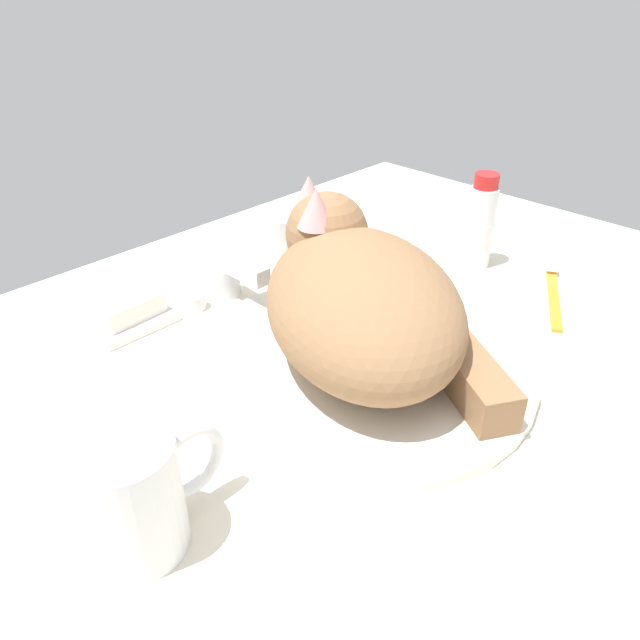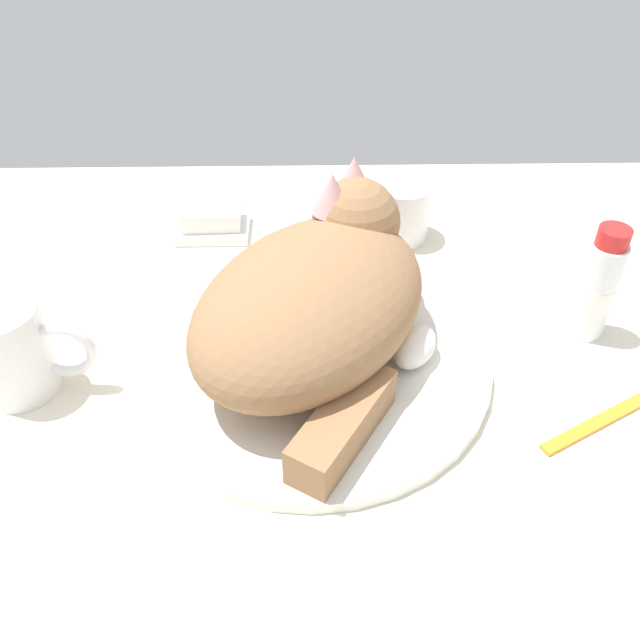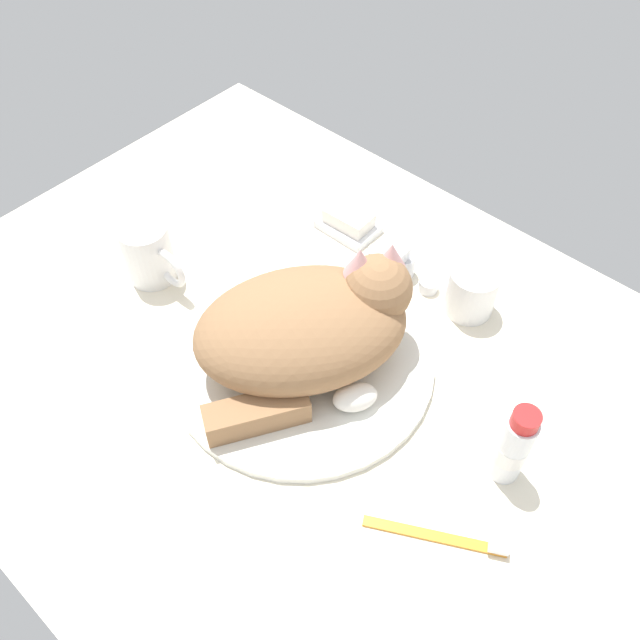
# 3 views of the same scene
# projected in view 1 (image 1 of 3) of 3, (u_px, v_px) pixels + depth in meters

# --- Properties ---
(ground_plane) EXTENTS (1.10, 0.83, 0.03)m
(ground_plane) POSITION_uv_depth(u_px,v_px,m) (360.00, 378.00, 0.62)
(ground_plane) COLOR silver
(sink_basin) EXTENTS (0.35, 0.35, 0.01)m
(sink_basin) POSITION_uv_depth(u_px,v_px,m) (360.00, 362.00, 0.61)
(sink_basin) COLOR silver
(sink_basin) RESTS_ON ground_plane
(faucet) EXTENTS (0.12, 0.09, 0.06)m
(faucet) POSITION_uv_depth(u_px,v_px,m) (230.00, 279.00, 0.73)
(faucet) COLOR silver
(faucet) RESTS_ON ground_plane
(cat) EXTENTS (0.30, 0.33, 0.15)m
(cat) POSITION_uv_depth(u_px,v_px,m) (361.00, 297.00, 0.59)
(cat) COLOR #936B47
(cat) RESTS_ON sink_basin
(coffee_mug) EXTENTS (0.11, 0.07, 0.09)m
(coffee_mug) POSITION_uv_depth(u_px,v_px,m) (136.00, 495.00, 0.41)
(coffee_mug) COLOR white
(coffee_mug) RESTS_ON ground_plane
(rinse_cup) EXTENTS (0.07, 0.07, 0.07)m
(rinse_cup) POSITION_uv_depth(u_px,v_px,m) (287.00, 239.00, 0.80)
(rinse_cup) COLOR white
(rinse_cup) RESTS_ON ground_plane
(soap_dish) EXTENTS (0.09, 0.06, 0.01)m
(soap_dish) POSITION_uv_depth(u_px,v_px,m) (130.00, 321.00, 0.68)
(soap_dish) COLOR white
(soap_dish) RESTS_ON ground_plane
(soap_bar) EXTENTS (0.07, 0.05, 0.02)m
(soap_bar) POSITION_uv_depth(u_px,v_px,m) (128.00, 307.00, 0.67)
(soap_bar) COLOR white
(soap_bar) RESTS_ON soap_dish
(toothpaste_bottle) EXTENTS (0.04, 0.04, 0.12)m
(toothpaste_bottle) POSITION_uv_depth(u_px,v_px,m) (480.00, 224.00, 0.78)
(toothpaste_bottle) COLOR white
(toothpaste_bottle) RESTS_ON ground_plane
(toothbrush) EXTENTS (0.15, 0.09, 0.02)m
(toothbrush) POSITION_uv_depth(u_px,v_px,m) (554.00, 291.00, 0.74)
(toothbrush) COLOR orange
(toothbrush) RESTS_ON ground_plane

